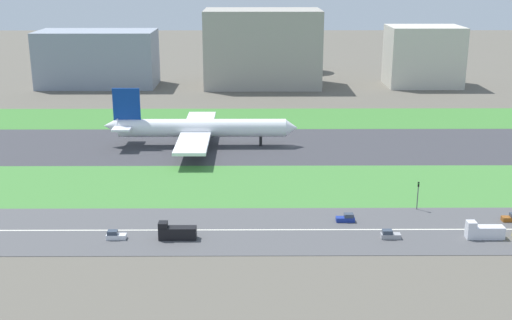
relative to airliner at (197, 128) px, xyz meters
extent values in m
plane|color=#5B564C|center=(31.33, 0.00, -6.23)|extent=(800.00, 800.00, 0.00)
cube|color=#38383D|center=(31.33, 0.00, -6.18)|extent=(280.00, 46.00, 0.10)
cube|color=#3D7A33|center=(31.33, 41.00, -6.18)|extent=(280.00, 36.00, 0.10)
cube|color=#427F38|center=(31.33, -41.00, -6.18)|extent=(280.00, 36.00, 0.10)
cube|color=#4C4C4F|center=(31.33, -73.00, -6.18)|extent=(280.00, 28.00, 0.10)
cube|color=silver|center=(31.33, -73.00, -6.13)|extent=(266.00, 0.50, 0.01)
cylinder|color=white|center=(1.68, 0.00, 0.07)|extent=(56.00, 6.00, 6.00)
cone|color=white|center=(31.68, 0.00, 0.07)|extent=(4.00, 5.70, 5.70)
cone|color=white|center=(-28.82, 0.00, 0.87)|extent=(5.00, 5.40, 5.40)
cube|color=navy|center=(-23.32, 0.00, 8.07)|extent=(9.00, 0.80, 11.00)
cube|color=white|center=(-24.32, 0.00, 1.07)|extent=(6.00, 16.00, 0.60)
cube|color=white|center=(-0.32, 15.00, -1.13)|extent=(10.00, 26.00, 1.00)
cylinder|color=gray|center=(0.68, 9.00, -3.33)|extent=(5.00, 3.20, 3.20)
cube|color=white|center=(-0.32, -15.00, -1.13)|extent=(10.00, 26.00, 1.00)
cylinder|color=gray|center=(0.68, -9.00, -3.33)|extent=(5.00, 3.20, 3.20)
cylinder|color=black|center=(21.28, 0.00, -4.53)|extent=(1.00, 1.00, 3.20)
cylinder|color=black|center=(-2.32, 3.50, -4.53)|extent=(1.00, 1.00, 3.20)
cylinder|color=black|center=(-2.32, -3.50, -4.53)|extent=(1.00, 1.00, 3.20)
cube|color=navy|center=(40.59, -68.00, -5.58)|extent=(4.40, 1.80, 1.10)
cube|color=#333D4C|center=(41.39, -68.00, -4.58)|extent=(2.20, 1.66, 0.90)
cube|color=silver|center=(70.50, -78.00, -4.73)|extent=(8.40, 2.50, 2.80)
cube|color=silver|center=(67.30, -78.00, -2.73)|extent=(2.00, 2.30, 1.20)
cube|color=black|center=(1.70, -78.00, -4.73)|extent=(8.40, 2.50, 2.80)
cube|color=black|center=(-1.50, -78.00, -2.73)|extent=(2.00, 2.30, 1.20)
cube|color=silver|center=(-12.03, -78.00, -5.58)|extent=(4.40, 1.80, 1.10)
cube|color=#333D4C|center=(-12.83, -78.00, -4.58)|extent=(2.20, 1.66, 0.90)
cube|color=#99999E|center=(49.40, -78.00, -5.58)|extent=(4.40, 1.80, 1.10)
cube|color=#333D4C|center=(48.60, -78.00, -4.58)|extent=(2.20, 1.66, 0.90)
cube|color=brown|center=(80.31, -68.00, -5.58)|extent=(4.40, 1.80, 1.10)
cylinder|color=#4C4C51|center=(59.67, -60.00, -3.13)|extent=(0.24, 0.24, 6.00)
cube|color=black|center=(59.67, -60.00, 0.47)|extent=(0.36, 0.36, 1.20)
sphere|color=#19D826|center=(59.67, -60.20, 0.77)|extent=(0.24, 0.24, 0.24)
cube|color=gray|center=(-58.67, 114.00, 7.51)|extent=(57.80, 28.18, 27.49)
cube|color=#9E998E|center=(23.63, 114.00, 12.63)|extent=(57.11, 32.76, 37.71)
cube|color=beige|center=(104.12, 114.00, 8.57)|extent=(36.08, 25.76, 29.61)
cylinder|color=silver|center=(13.78, 159.00, 1.11)|extent=(19.59, 19.59, 14.68)
cylinder|color=silver|center=(46.24, 159.00, 2.28)|extent=(23.80, 23.80, 17.03)
camera|label=1|loc=(18.39, -212.98, 52.91)|focal=45.85mm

